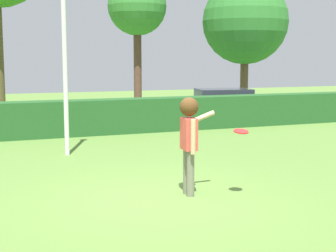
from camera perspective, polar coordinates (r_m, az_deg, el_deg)
The scene contains 8 objects.
ground_plane at distance 8.96m, azimuth -0.89°, elevation -8.36°, with size 60.00×60.00×0.00m, color olive.
person at distance 9.04m, azimuth 2.44°, elevation -0.79°, with size 0.78×0.56×1.79m.
frisbee at distance 8.95m, azimuth 8.31°, elevation -0.60°, with size 0.27×0.27×0.07m.
lamppost at distance 13.07m, azimuth -11.72°, elevation 9.69°, with size 0.24×0.24×5.34m.
hedge_row at distance 16.58m, azimuth -11.12°, elevation 0.88°, with size 23.95×0.90×1.15m, color #245625.
parked_car_blue at distance 21.20m, azimuth 6.31°, elevation 2.71°, with size 4.47×2.57×1.25m.
birch_tree at distance 25.58m, azimuth 8.78°, elevation 11.66°, with size 4.24×4.24×6.47m.
willow_tree at distance 26.02m, azimuth -3.52°, elevation 13.33°, with size 2.99×2.99×6.66m.
Camera 1 is at (-3.12, -8.04, 2.46)m, focal length 53.60 mm.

